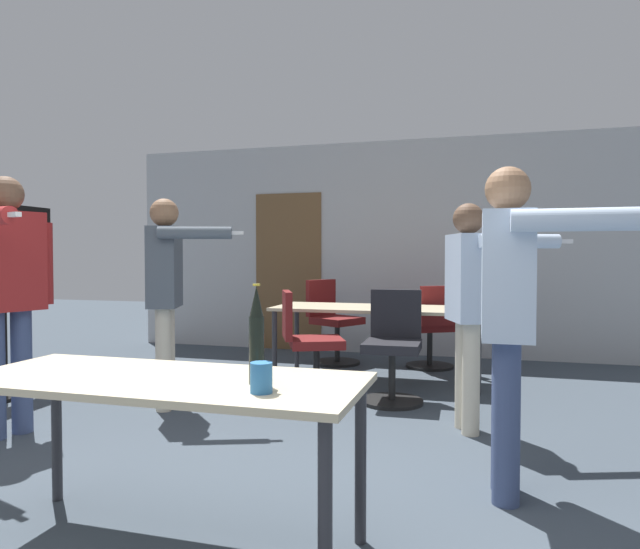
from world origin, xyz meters
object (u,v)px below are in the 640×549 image
object	(u,v)px
person_near_casual	(167,281)
office_chair_far_left	(393,349)
office_chair_mid_tucked	(308,346)
person_center_tall	(470,294)
office_chair_near_pushed	(433,330)
drink_cup	(261,378)
person_left_plaid	(8,280)
tv_screen	(2,275)
office_chair_side_rolled	(332,324)
beer_bottle	(257,337)
person_far_watching	(510,299)

from	to	relation	value
person_near_casual	office_chair_far_left	size ratio (longest dim) A/B	1.80
office_chair_mid_tucked	office_chair_far_left	world-z (taller)	office_chair_far_left
person_center_tall	office_chair_near_pushed	size ratio (longest dim) A/B	1.74
office_chair_far_left	drink_cup	xyz separation A→B (m)	(-0.05, -2.85, 0.34)
person_near_casual	person_left_plaid	bearing A→B (deg)	-54.44
person_left_plaid	office_chair_mid_tucked	distance (m)	2.42
person_left_plaid	drink_cup	world-z (taller)	person_left_plaid
person_center_tall	tv_screen	bearing A→B (deg)	-107.70
office_chair_side_rolled	beer_bottle	distance (m)	4.35
office_chair_near_pushed	office_chair_far_left	world-z (taller)	office_chair_far_left
tv_screen	office_chair_near_pushed	size ratio (longest dim) A/B	1.85
drink_cup	office_chair_far_left	bearing A→B (deg)	89.04
office_chair_mid_tucked	office_chair_far_left	bearing A→B (deg)	63.35
office_chair_far_left	drink_cup	world-z (taller)	office_chair_far_left
person_left_plaid	office_chair_near_pushed	world-z (taller)	person_left_plaid
office_chair_side_rolled	person_far_watching	bearing A→B (deg)	57.43
person_left_plaid	beer_bottle	bearing A→B (deg)	82.62
person_center_tall	office_chair_near_pushed	distance (m)	2.30
person_far_watching	office_chair_near_pushed	xyz separation A→B (m)	(-0.65, 3.26, -0.59)
person_near_casual	drink_cup	size ratio (longest dim) A/B	15.05
office_chair_near_pushed	drink_cup	bearing A→B (deg)	-122.60
drink_cup	person_center_tall	bearing A→B (deg)	72.43
person_far_watching	beer_bottle	xyz separation A→B (m)	(-0.98, -0.96, -0.10)
person_near_casual	beer_bottle	distance (m)	2.56
person_far_watching	tv_screen	bearing A→B (deg)	-103.93
office_chair_near_pushed	office_chair_mid_tucked	xyz separation A→B (m)	(-0.97, -1.46, 0.00)
person_center_tall	office_chair_near_pushed	xyz separation A→B (m)	(-0.44, 2.19, -0.54)
person_left_plaid	office_chair_mid_tucked	bearing A→B (deg)	154.76
person_far_watching	office_chair_side_rolled	xyz separation A→B (m)	(-1.79, 3.29, -0.56)
tv_screen	office_chair_far_left	size ratio (longest dim) A/B	1.80
person_far_watching	office_chair_far_left	bearing A→B (deg)	-154.69
office_chair_far_left	beer_bottle	distance (m)	2.76
office_chair_mid_tucked	beer_bottle	xyz separation A→B (m)	(0.65, -2.76, 0.48)
tv_screen	beer_bottle	world-z (taller)	tv_screen
person_center_tall	office_chair_far_left	world-z (taller)	person_center_tall
person_left_plaid	office_chair_far_left	world-z (taller)	person_left_plaid
person_far_watching	person_left_plaid	distance (m)	3.22
office_chair_near_pushed	office_chair_far_left	size ratio (longest dim) A/B	0.98
person_center_tall	beer_bottle	size ratio (longest dim) A/B	4.06
person_left_plaid	person_center_tall	bearing A→B (deg)	125.86
office_chair_near_pushed	person_center_tall	bearing A→B (deg)	-108.05
person_center_tall	beer_bottle	xyz separation A→B (m)	(-0.76, -2.03, -0.06)
person_left_plaid	office_chair_side_rolled	xyz separation A→B (m)	(1.43, 3.20, -0.61)
person_center_tall	person_far_watching	distance (m)	1.10
office_chair_side_rolled	office_chair_near_pushed	xyz separation A→B (m)	(1.14, -0.03, -0.03)
person_center_tall	beer_bottle	distance (m)	2.17
person_center_tall	office_chair_side_rolled	world-z (taller)	person_center_tall
office_chair_mid_tucked	person_near_casual	bearing A→B (deg)	-74.44
office_chair_far_left	drink_cup	size ratio (longest dim) A/B	8.34
tv_screen	office_chair_side_rolled	distance (m)	3.36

